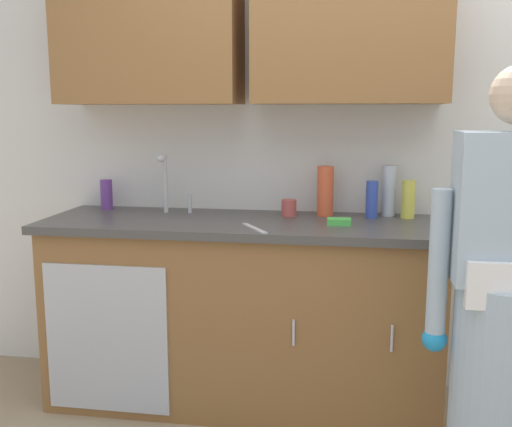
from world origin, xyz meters
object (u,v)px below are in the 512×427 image
at_px(bottle_dish_liquid, 372,200).
at_px(knife_on_counter, 254,228).
at_px(bottle_water_tall, 389,191).
at_px(bottle_water_short, 325,191).
at_px(person_at_sink, 503,334).
at_px(bottle_soap, 107,194).
at_px(bottle_cleaner_spray, 408,199).
at_px(sink, 165,220).
at_px(cup_by_sink, 289,208).
at_px(sponge, 339,222).

distance_m(bottle_dish_liquid, knife_on_counter, 0.65).
bearing_deg(bottle_water_tall, bottle_water_short, -172.62).
height_order(person_at_sink, bottle_soap, person_at_sink).
xyz_separation_m(bottle_cleaner_spray, bottle_dish_liquid, (-0.18, -0.02, -0.00)).
xyz_separation_m(sink, cup_by_sink, (0.61, 0.14, 0.06)).
bearing_deg(knife_on_counter, bottle_cleaner_spray, -93.35).
height_order(bottle_water_short, sponge, bottle_water_short).
relative_size(bottle_soap, cup_by_sink, 1.93).
height_order(sink, knife_on_counter, sink).
relative_size(sink, bottle_water_short, 1.98).
bearing_deg(bottle_cleaner_spray, sponge, -145.42).
bearing_deg(bottle_cleaner_spray, bottle_dish_liquid, -172.89).
height_order(knife_on_counter, sponge, sponge).
relative_size(bottle_cleaner_spray, cup_by_sink, 2.27).
xyz_separation_m(bottle_dish_liquid, bottle_water_short, (-0.23, 0.03, 0.03)).
bearing_deg(person_at_sink, bottle_water_short, 126.78).
distance_m(bottle_soap, bottle_water_short, 1.18).
bearing_deg(bottle_water_tall, sink, -168.68).
height_order(bottle_cleaner_spray, cup_by_sink, bottle_cleaner_spray).
bearing_deg(bottle_water_tall, bottle_cleaner_spray, -29.43).
height_order(sink, sponge, sink).
relative_size(sink, bottle_soap, 3.11).
height_order(bottle_cleaner_spray, bottle_soap, bottle_cleaner_spray).
height_order(sink, bottle_dish_liquid, sink).
height_order(bottle_dish_liquid, bottle_water_short, bottle_water_short).
bearing_deg(cup_by_sink, sink, -167.43).
distance_m(person_at_sink, bottle_water_tall, 1.07).
height_order(sink, bottle_water_tall, sink).
bearing_deg(sink, bottle_cleaner_spray, 8.07).
xyz_separation_m(bottle_water_tall, bottle_water_short, (-0.32, -0.04, -0.00)).
bearing_deg(sponge, bottle_dish_liquid, 53.18).
bearing_deg(bottle_cleaner_spray, sink, -171.93).
bearing_deg(person_at_sink, bottle_dish_liquid, 116.92).
xyz_separation_m(person_at_sink, bottle_cleaner_spray, (-0.26, 0.89, 0.34)).
bearing_deg(knife_on_counter, cup_by_sink, -50.74).
xyz_separation_m(bottle_water_tall, bottle_soap, (-1.50, -0.03, -0.05)).
distance_m(bottle_water_short, knife_on_counter, 0.51).
bearing_deg(knife_on_counter, bottle_soap, 32.76).
bearing_deg(bottle_water_short, sponge, -72.10).
bearing_deg(bottle_water_short, bottle_cleaner_spray, -1.49).
xyz_separation_m(person_at_sink, bottle_water_short, (-0.67, 0.90, 0.37)).
distance_m(bottle_dish_liquid, bottle_water_tall, 0.12).
height_order(person_at_sink, bottle_dish_liquid, person_at_sink).
bearing_deg(bottle_cleaner_spray, cup_by_sink, -176.72).
bearing_deg(sponge, bottle_soap, 168.67).
xyz_separation_m(bottle_water_short, cup_by_sink, (-0.18, -0.04, -0.08)).
bearing_deg(sink, knife_on_counter, -24.03).
bearing_deg(bottle_water_tall, knife_on_counter, -144.43).
height_order(bottle_dish_liquid, cup_by_sink, bottle_dish_liquid).
relative_size(bottle_cleaner_spray, bottle_soap, 1.18).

